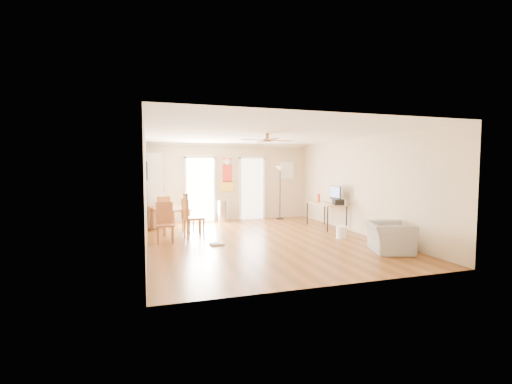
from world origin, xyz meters
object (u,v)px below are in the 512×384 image
object	(u,v)px
torchiere_lamp	(280,193)
wastebasket_a	(342,232)
dining_chair_far	(162,212)
armchair	(389,237)
bookshelf	(155,190)
trash_can	(223,211)
printer	(338,202)
dining_chair_right_a	(191,216)
dining_chair_near	(165,223)
computer_desk	(326,215)
dining_table	(169,220)
dining_chair_right_b	(194,216)

from	to	relation	value
torchiere_lamp	wastebasket_a	distance (m)	3.69
dining_chair_far	armchair	xyz separation A→B (m)	(4.47, -4.47, -0.16)
armchair	bookshelf	bearing A→B (deg)	62.75
dining_chair_far	bookshelf	bearing A→B (deg)	-80.96
trash_can	printer	xyz separation A→B (m)	(2.80, -2.56, 0.46)
dining_chair_right_a	wastebasket_a	world-z (taller)	dining_chair_right_a
bookshelf	armchair	bearing A→B (deg)	-53.75
printer	armchair	distance (m)	2.64
torchiere_lamp	dining_chair_near	bearing A→B (deg)	-144.80
armchair	dining_chair_near	bearing A→B (deg)	82.03
computer_desk	printer	size ratio (longest dim) A/B	4.39
dining_chair_near	torchiere_lamp	distance (m)	4.94
wastebasket_a	bookshelf	bearing A→B (deg)	142.99
dining_chair_far	armchair	world-z (taller)	dining_chair_far
armchair	dining_table	bearing A→B (deg)	67.54
dining_chair_right_a	bookshelf	bearing A→B (deg)	11.98
dining_chair_right_a	wastebasket_a	bearing A→B (deg)	-137.93
dining_chair_near	wastebasket_a	xyz separation A→B (m)	(4.30, -0.76, -0.33)
torchiere_lamp	wastebasket_a	size ratio (longest dim) A/B	6.06
trash_can	torchiere_lamp	xyz separation A→B (m)	(2.03, 0.01, 0.57)
dining_chair_right_a	dining_chair_near	distance (m)	1.35
dining_chair_right_a	printer	world-z (taller)	dining_chair_right_a
dining_chair_right_a	computer_desk	size ratio (longest dim) A/B	0.68
dining_chair_near	trash_can	bearing A→B (deg)	53.78
trash_can	armchair	distance (m)	5.71
dining_chair_far	wastebasket_a	bearing A→B (deg)	131.75
bookshelf	printer	size ratio (longest dim) A/B	7.11
dining_chair_far	trash_can	distance (m)	2.08
dining_table	dining_chair_far	xyz separation A→B (m)	(-0.17, 0.63, 0.14)
torchiere_lamp	computer_desk	xyz separation A→B (m)	(0.68, -2.05, -0.56)
dining_chair_right_a	printer	bearing A→B (deg)	-121.99
wastebasket_a	dining_chair_near	bearing A→B (deg)	169.91
armchair	dining_chair_far	bearing A→B (deg)	64.28
dining_chair_right_b	armchair	distance (m)	4.65
dining_chair_right_b	wastebasket_a	size ratio (longest dim) A/B	3.72
torchiere_lamp	wastebasket_a	world-z (taller)	torchiere_lamp
computer_desk	printer	xyz separation A→B (m)	(0.09, -0.53, 0.45)
dining_chair_far	printer	world-z (taller)	dining_chair_far
dining_chair_far	printer	bearing A→B (deg)	144.42
bookshelf	torchiere_lamp	size ratio (longest dim) A/B	1.20
dining_chair_right_a	wastebasket_a	distance (m)	4.05
wastebasket_a	armchair	distance (m)	1.56
dining_chair_far	torchiere_lamp	size ratio (longest dim) A/B	0.51
dining_chair_near	trash_can	size ratio (longest dim) A/B	1.36
dining_chair_near	dining_table	bearing A→B (deg)	81.91
dining_chair_right_b	computer_desk	bearing A→B (deg)	-88.80
computer_desk	dining_chair_right_a	bearing A→B (deg)	175.00
bookshelf	dining_table	size ratio (longest dim) A/B	1.68
computer_desk	printer	bearing A→B (deg)	-80.13
dining_chair_right_a	computer_desk	bearing A→B (deg)	-114.81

